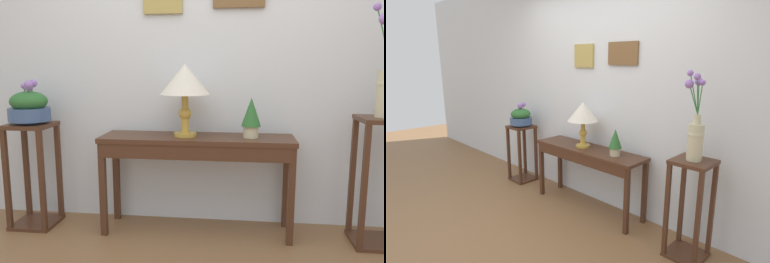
% 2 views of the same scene
% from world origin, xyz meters
% --- Properties ---
extents(ground_plane, '(12.00, 12.00, 0.01)m').
position_xyz_m(ground_plane, '(0.00, 0.00, -0.00)').
color(ground_plane, brown).
extents(back_wall_with_art, '(9.00, 0.13, 2.80)m').
position_xyz_m(back_wall_with_art, '(0.00, 1.51, 1.40)').
color(back_wall_with_art, silver).
rests_on(back_wall_with_art, ground).
extents(console_table, '(1.38, 0.38, 0.72)m').
position_xyz_m(console_table, '(0.01, 1.21, 0.62)').
color(console_table, '#472819').
rests_on(console_table, ground).
extents(table_lamp, '(0.35, 0.35, 0.52)m').
position_xyz_m(table_lamp, '(-0.08, 1.23, 1.11)').
color(table_lamp, gold).
rests_on(table_lamp, console_table).
extents(potted_plant_on_console, '(0.14, 0.14, 0.28)m').
position_xyz_m(potted_plant_on_console, '(0.39, 1.22, 0.88)').
color(potted_plant_on_console, beige).
rests_on(potted_plant_on_console, console_table).
extents(pedestal_stand_left, '(0.32, 0.32, 0.80)m').
position_xyz_m(pedestal_stand_left, '(-1.24, 1.19, 0.40)').
color(pedestal_stand_left, '#472819').
rests_on(pedestal_stand_left, ground).
extents(planter_bowl_wide_left, '(0.30, 0.30, 0.32)m').
position_xyz_m(planter_bowl_wide_left, '(-1.24, 1.19, 0.92)').
color(planter_bowl_wide_left, '#3D5684').
rests_on(planter_bowl_wide_left, pedestal_stand_left).
extents(pedestal_stand_right, '(0.32, 0.32, 0.89)m').
position_xyz_m(pedestal_stand_right, '(1.25, 1.16, 0.44)').
color(pedestal_stand_right, '#472819').
rests_on(pedestal_stand_right, ground).
extents(flower_vase_tall_right, '(0.18, 0.21, 0.73)m').
position_xyz_m(flower_vase_tall_right, '(1.25, 1.16, 1.12)').
color(flower_vase_tall_right, beige).
rests_on(flower_vase_tall_right, pedestal_stand_right).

